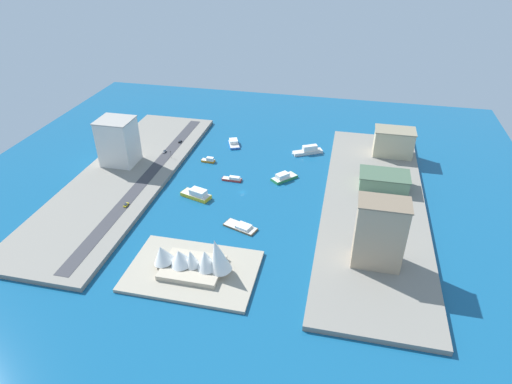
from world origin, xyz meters
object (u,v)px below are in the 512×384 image
Objects in this scene: tugboat_red at (233,179)px; apartment_midrise_tan at (380,233)px; terminal_long_green at (384,180)px; taxi_yellow_cab at (126,205)px; ferry_yellow_fast at (197,194)px; barge_flat_brown at (241,227)px; sedan_silver at (164,151)px; catamaran_blue at (234,143)px; opera_landmark at (195,259)px; ferry_green_doubledeck at (284,177)px; suv_black at (180,141)px; office_block_beige at (394,142)px; water_taxi_orange at (209,160)px; traffic_light_waterfront at (171,153)px; hotel_broad_white at (118,141)px; ferry_white_commuter at (308,151)px.

apartment_midrise_tan is at bearing 143.52° from tugboat_red.
taxi_yellow_cab is (175.25, 65.67, -4.56)m from terminal_long_green.
ferry_yellow_fast is 49.95m from taxi_yellow_cab.
barge_flat_brown is 125.09m from sedan_silver.
taxi_yellow_cab is (46.28, 116.92, 2.38)m from catamaran_blue.
tugboat_red reaches higher than barge_flat_brown.
ferry_yellow_fast is 81.68m from opera_landmark.
ferry_yellow_fast is 75.22m from sedan_silver.
catamaran_blue is at bearing -147.59° from sedan_silver.
ferry_green_doubledeck is 108.12m from suv_black.
catamaran_blue is 4.36× the size of sedan_silver.
terminal_long_green is 1.11× the size of office_block_beige.
ferry_green_doubledeck is 101.14m from office_block_beige.
terminal_long_green is 180.06m from suv_black.
water_taxi_orange is 171.76m from apartment_midrise_tan.
ferry_green_doubledeck is at bearing 174.43° from traffic_light_waterfront.
sedan_silver is 22.41m from suv_black.
sedan_silver is at bearing 32.41° from catamaran_blue.
apartment_midrise_tan is 0.87× the size of opera_landmark.
opera_landmark is at bearing 72.38° from barge_flat_brown.
office_block_beige reaches higher than tugboat_red.
hotel_broad_white is 5.74× the size of traffic_light_waterfront.
catamaran_blue is 0.72× the size of ferry_white_commuter.
sedan_silver is at bearing -60.97° from opera_landmark.
ferry_yellow_fast is at bearing 98.72° from water_taxi_orange.
sedan_silver is at bearing -138.38° from hotel_broad_white.
barge_flat_brown is 0.90× the size of ferry_white_commuter.
sedan_silver is (106.45, -17.80, 2.18)m from ferry_green_doubledeck.
office_block_beige is (-137.24, -4.97, 12.83)m from catamaran_blue.
terminal_long_green is 158.02m from opera_landmark.
catamaran_blue is at bearing -111.60° from taxi_yellow_cab.
suv_black is 0.88× the size of taxi_yellow_cab.
water_taxi_orange is at bearing -59.75° from barge_flat_brown.
taxi_yellow_cab is (-6.15, 83.63, 0.02)m from sedan_silver.
suv_black is at bearing -12.71° from terminal_long_green.
ferry_white_commuter is 0.72× the size of hotel_broad_white.
water_taxi_orange is 73.92m from hotel_broad_white.
ferry_white_commuter is at bearing -134.61° from taxi_yellow_cab.
tugboat_red is at bearing -86.30° from opera_landmark.
terminal_long_green is (-128.96, 51.25, 6.94)m from catamaran_blue.
opera_landmark reaches higher than office_block_beige.
opera_landmark reaches higher than traffic_light_waterfront.
sedan_silver is at bearing -49.73° from ferry_yellow_fast.
catamaran_blue is at bearing -92.41° from ferry_yellow_fast.
taxi_yellow_cab is (42.47, 26.25, 1.51)m from ferry_yellow_fast.
catamaran_blue is 0.40× the size of opera_landmark.
apartment_midrise_tan is 146.26m from office_block_beige.
office_block_beige is at bearing -177.92° from catamaran_blue.
catamaran_blue is at bearing -72.83° from barge_flat_brown.
ferry_yellow_fast is at bearing 130.27° from sedan_silver.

